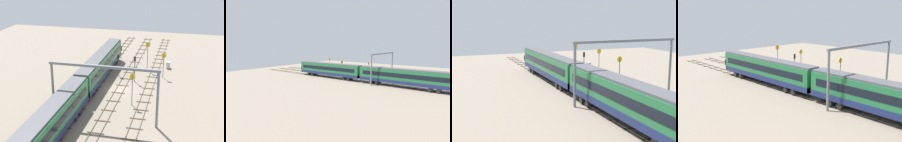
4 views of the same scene
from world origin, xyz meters
TOP-DOWN VIEW (x-y plane):
  - ground_plane at (0.00, 0.00)m, footprint 93.22×93.22m
  - track_near_foreground at (-0.00, -4.94)m, footprint 77.22×2.40m
  - track_second_near at (-0.00, 0.00)m, footprint 77.22×2.40m
  - track_with_train at (-0.00, 4.94)m, footprint 77.22×2.40m
  - train at (-6.96, 4.94)m, footprint 50.40×3.24m
  - overhead_gantry at (-12.21, -0.18)m, footprint 0.40×16.00m
  - speed_sign_near_foreground at (11.32, -3.28)m, footprint 0.14×1.02m
  - speed_sign_mid_trackside at (-5.89, -3.21)m, footprint 0.14×0.93m
  - speed_sign_far_trackside at (7.72, -6.91)m, footprint 0.14×1.02m
  - signal_light_trackside_approach at (4.35, -1.83)m, footprint 0.31×0.32m
  - signal_light_trackside_departure at (6.97, 1.95)m, footprint 0.31×0.32m
  - relay_cabinet at (13.53, -7.49)m, footprint 1.07×0.73m

SIDE VIEW (x-z plane):
  - ground_plane at x=0.00m, z-range 0.00..0.00m
  - track_near_foreground at x=0.00m, z-range -0.02..0.14m
  - track_with_train at x=0.00m, z-range -0.02..0.14m
  - track_second_near at x=0.00m, z-range -0.01..0.15m
  - relay_cabinet at x=13.53m, z-range 0.00..1.44m
  - train at x=-6.96m, z-range 0.26..5.06m
  - signal_light_trackside_departure at x=6.97m, z-range 0.68..4.99m
  - signal_light_trackside_approach at x=4.35m, z-range 0.74..5.72m
  - speed_sign_far_trackside at x=7.72m, z-range 0.84..5.92m
  - speed_sign_mid_trackside at x=-5.89m, z-range 0.80..6.17m
  - speed_sign_near_foreground at x=11.32m, z-range 0.93..6.93m
  - overhead_gantry at x=-12.21m, z-range 2.03..10.64m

